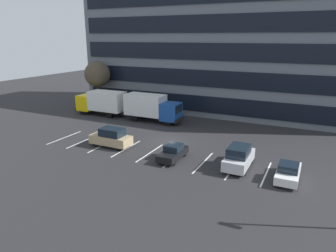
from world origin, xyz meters
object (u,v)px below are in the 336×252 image
suv_silver (239,157)px  box_truck_blue (152,107)px  sedan_white (288,172)px  suv_tan (111,138)px  sedan_black (173,152)px  box_truck_yellow (102,102)px  bare_tree (97,74)px

suv_silver → box_truck_blue: bearing=144.3°
sedan_white → suv_silver: bearing=170.6°
suv_tan → sedan_black: size_ratio=1.13×
box_truck_yellow → suv_silver: (22.73, -10.31, -1.02)m
sedan_white → suv_tan: bearing=178.8°
suv_tan → sedan_white: suv_tan is taller
sedan_black → bare_tree: size_ratio=0.52×
sedan_white → bare_tree: (-29.93, 14.17, 4.80)m
suv_silver → box_truck_yellow: bearing=155.6°
box_truck_blue → box_truck_yellow: bearing=-179.8°
suv_silver → sedan_black: size_ratio=1.15×
sedan_black → bare_tree: (-19.73, 14.20, 4.83)m
box_truck_blue → suv_silver: (14.41, -10.34, -1.06)m
box_truck_yellow → suv_silver: size_ratio=1.70×
box_truck_blue → sedan_black: box_truck_blue is taller
suv_silver → sedan_black: (-6.03, -0.72, -0.32)m
box_truck_yellow → suv_silver: 24.98m
suv_silver → sedan_white: (4.17, -0.69, -0.29)m
box_truck_yellow → sedan_white: size_ratio=1.88×
suv_silver → bare_tree: 29.42m
box_truck_yellow → bare_tree: (-3.03, 3.17, 3.49)m
box_truck_blue → suv_tan: bearing=-84.4°
suv_tan → suv_silver: size_ratio=0.97×
suv_tan → suv_silver: bearing=1.4°
sedan_black → bare_tree: bare_tree is taller
sedan_black → bare_tree: bearing=144.3°
sedan_black → suv_tan: bearing=176.9°
box_truck_blue → suv_silver: 17.77m
box_truck_yellow → sedan_white: 29.10m
sedan_black → box_truck_blue: bearing=127.2°
sedan_white → bare_tree: bearing=154.7°
box_truck_blue → sedan_white: size_ratio=1.93×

